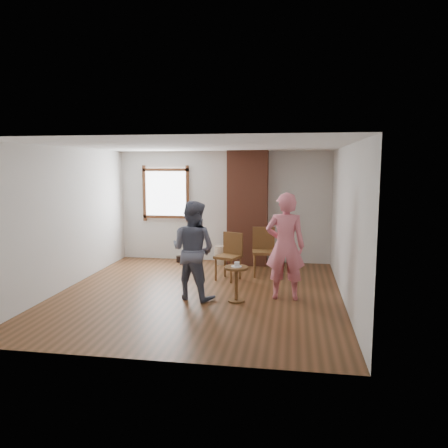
{
  "coord_description": "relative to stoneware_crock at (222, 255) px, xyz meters",
  "views": [
    {
      "loc": [
        1.64,
        -7.4,
        2.27
      ],
      "look_at": [
        0.32,
        0.8,
        1.15
      ],
      "focal_mm": 35.0,
      "sensor_mm": 36.0,
      "label": 1
    }
  ],
  "objects": [
    {
      "name": "side_table",
      "position": [
        0.71,
        -2.78,
        0.19
      ],
      "size": [
        0.4,
        0.4,
        0.6
      ],
      "color": "brown",
      "rests_on": "ground"
    },
    {
      "name": "dining_chair_left",
      "position": [
        0.39,
        -1.34,
        0.31
      ],
      "size": [
        0.57,
        0.57,
        0.93
      ],
      "rotation": [
        0.0,
        0.0,
        -0.39
      ],
      "color": "brown",
      "rests_on": "ground"
    },
    {
      "name": "stoneware_crock",
      "position": [
        0.0,
        0.0,
        0.0
      ],
      "size": [
        0.42,
        0.42,
        0.42
      ],
      "primitive_type": "cylinder",
      "rotation": [
        0.0,
        0.0,
        0.35
      ],
      "color": "tan",
      "rests_on": "ground"
    },
    {
      "name": "cake_slice",
      "position": [
        0.72,
        -2.78,
        0.43
      ],
      "size": [
        0.08,
        0.07,
        0.06
      ],
      "primitive_type": "cube",
      "color": "white",
      "rests_on": "cake_plate"
    },
    {
      "name": "brick_chimney",
      "position": [
        0.59,
        0.1,
        1.09
      ],
      "size": [
        0.9,
        0.5,
        2.6
      ],
      "primitive_type": "cube",
      "color": "brown",
      "rests_on": "ground"
    },
    {
      "name": "dining_chair_right",
      "position": [
        1.03,
        -0.87,
        0.34
      ],
      "size": [
        0.51,
        0.51,
        0.99
      ],
      "rotation": [
        0.0,
        0.0,
        0.1
      ],
      "color": "brown",
      "rests_on": "ground"
    },
    {
      "name": "person_pink",
      "position": [
        1.5,
        -2.48,
        0.7
      ],
      "size": [
        0.67,
        0.45,
        1.82
      ],
      "primitive_type": "imported",
      "rotation": [
        0.0,
        0.0,
        3.16
      ],
      "color": "#E17081",
      "rests_on": "ground"
    },
    {
      "name": "man",
      "position": [
        -0.04,
        -2.69,
        0.63
      ],
      "size": [
        0.98,
        0.87,
        1.68
      ],
      "primitive_type": "imported",
      "rotation": [
        0.0,
        0.0,
        2.81
      ],
      "color": "#121933",
      "rests_on": "ground"
    },
    {
      "name": "cake_plate",
      "position": [
        0.71,
        -2.78,
        0.39
      ],
      "size": [
        0.18,
        0.18,
        0.01
      ],
      "primitive_type": "cylinder",
      "color": "white",
      "rests_on": "side_table"
    },
    {
      "name": "ground",
      "position": [
        -0.01,
        -2.4,
        -0.21
      ],
      "size": [
        5.5,
        5.5,
        0.0
      ],
      "primitive_type": "plane",
      "color": "brown",
      "rests_on": "ground"
    },
    {
      "name": "room_shell",
      "position": [
        -0.06,
        -1.79,
        1.6
      ],
      "size": [
        5.04,
        5.52,
        2.62
      ],
      "color": "silver",
      "rests_on": "ground"
    },
    {
      "name": "dark_pot",
      "position": [
        -1.01,
        0.0,
        -0.14
      ],
      "size": [
        0.19,
        0.19,
        0.15
      ],
      "primitive_type": "cylinder",
      "rotation": [
        0.0,
        0.0,
        -0.32
      ],
      "color": "black",
      "rests_on": "ground"
    }
  ]
}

